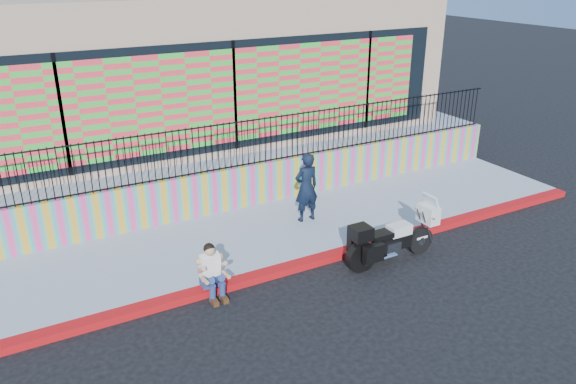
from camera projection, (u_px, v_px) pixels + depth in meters
ground at (316, 263)px, 12.15m from camera, size 90.00×90.00×0.00m
red_curb at (316, 260)px, 12.12m from camera, size 16.00×0.30×0.15m
sidewalk at (280, 231)px, 13.46m from camera, size 16.00×3.00×0.15m
mural_wall at (251, 185)px, 14.52m from camera, size 16.00×0.20×1.10m
metal_fence at (250, 142)px, 14.08m from camera, size 15.80×0.04×1.20m
elevated_platform at (186, 137)px, 18.68m from camera, size 16.00×10.00×1.25m
storefront_building at (182, 58)px, 17.50m from camera, size 14.00×8.06×4.00m
police_motorcycle at (391, 238)px, 12.00m from camera, size 2.22×0.73×1.38m
police_officer at (306, 187)px, 13.51m from camera, size 0.63×0.42×1.73m
seated_man at (213, 276)px, 10.80m from camera, size 0.54×0.71×1.06m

